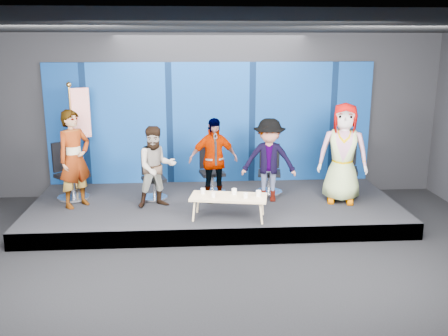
{
  "coord_description": "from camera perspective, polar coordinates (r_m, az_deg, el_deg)",
  "views": [
    {
      "loc": [
        -0.47,
        -6.75,
        3.32
      ],
      "look_at": [
        0.17,
        2.4,
        0.99
      ],
      "focal_mm": 40.0,
      "sensor_mm": 36.0,
      "label": 1
    }
  ],
  "objects": [
    {
      "name": "ground",
      "position": [
        7.53,
        -0.03,
        -11.88
      ],
      "size": [
        10.0,
        10.0,
        0.0
      ],
      "primitive_type": "plane",
      "color": "black",
      "rests_on": "ground"
    },
    {
      "name": "room_walls",
      "position": [
        6.82,
        -0.03,
        6.76
      ],
      "size": [
        10.02,
        8.02,
        3.51
      ],
      "color": "black",
      "rests_on": "ground"
    },
    {
      "name": "riser",
      "position": [
        9.79,
        -1.05,
        -4.64
      ],
      "size": [
        7.0,
        3.0,
        0.3
      ],
      "primitive_type": "cube",
      "color": "black",
      "rests_on": "ground"
    },
    {
      "name": "backdrop",
      "position": [
        10.84,
        -1.49,
        5.14
      ],
      "size": [
        7.0,
        0.08,
        2.6
      ],
      "primitive_type": "cube",
      "color": "#072252",
      "rests_on": "riser"
    },
    {
      "name": "chair_a",
      "position": [
        10.23,
        -17.12,
        -1.39
      ],
      "size": [
        0.9,
        0.9,
        1.13
      ],
      "rotation": [
        0.0,
        0.0,
        0.82
      ],
      "color": "silver",
      "rests_on": "riser"
    },
    {
      "name": "panelist_a",
      "position": [
        9.62,
        -16.72,
        1.0
      ],
      "size": [
        0.77,
        0.79,
        1.83
      ],
      "primitive_type": "imported",
      "rotation": [
        0.0,
        0.0,
        0.82
      ],
      "color": "black",
      "rests_on": "riser"
    },
    {
      "name": "chair_b",
      "position": [
        9.91,
        -8.06,
        -1.75
      ],
      "size": [
        0.66,
        0.66,
        0.94
      ],
      "rotation": [
        0.0,
        0.0,
        0.28
      ],
      "color": "silver",
      "rests_on": "riser"
    },
    {
      "name": "panelist_b",
      "position": [
        9.31,
        -7.74,
        0.12
      ],
      "size": [
        0.87,
        0.76,
        1.53
      ],
      "primitive_type": "imported",
      "rotation": [
        0.0,
        0.0,
        0.28
      ],
      "color": "black",
      "rests_on": "riser"
    },
    {
      "name": "chair_c",
      "position": [
        10.16,
        -1.42,
        -1.08
      ],
      "size": [
        0.67,
        0.67,
        1.01
      ],
      "rotation": [
        0.0,
        0.0,
        0.19
      ],
      "color": "silver",
      "rests_on": "riser"
    },
    {
      "name": "panelist_c",
      "position": [
        9.56,
        -1.24,
        0.92
      ],
      "size": [
        1.01,
        0.57,
        1.63
      ],
      "primitive_type": "imported",
      "rotation": [
        0.0,
        0.0,
        0.19
      ],
      "color": "black",
      "rests_on": "riser"
    },
    {
      "name": "chair_d",
      "position": [
        10.21,
        5.18,
        -1.08
      ],
      "size": [
        0.64,
        0.64,
        1.0
      ],
      "rotation": [
        0.0,
        0.0,
        -0.15
      ],
      "color": "silver",
      "rests_on": "riser"
    },
    {
      "name": "panelist_d",
      "position": [
        9.61,
        5.15,
        0.9
      ],
      "size": [
        1.12,
        0.75,
        1.62
      ],
      "primitive_type": "imported",
      "rotation": [
        0.0,
        0.0,
        -0.15
      ],
      "color": "black",
      "rests_on": "riser"
    },
    {
      "name": "chair_e",
      "position": [
        10.38,
        13.47,
        -0.83
      ],
      "size": [
        0.82,
        0.82,
        1.18
      ],
      "rotation": [
        0.0,
        0.0,
        -0.27
      ],
      "color": "silver",
      "rests_on": "riser"
    },
    {
      "name": "panelist_e",
      "position": [
        9.75,
        13.44,
        1.65
      ],
      "size": [
        1.06,
        0.84,
        1.92
      ],
      "primitive_type": "imported",
      "rotation": [
        0.0,
        0.0,
        -0.27
      ],
      "color": "black",
      "rests_on": "riser"
    },
    {
      "name": "coffee_table",
      "position": [
        8.7,
        0.53,
        -3.43
      ],
      "size": [
        1.4,
        0.8,
        0.41
      ],
      "rotation": [
        0.0,
        0.0,
        -0.19
      ],
      "color": "tan",
      "rests_on": "riser"
    },
    {
      "name": "mug_a",
      "position": [
        8.83,
        -2.42,
        -2.64
      ],
      "size": [
        0.08,
        0.08,
        0.1
      ],
      "primitive_type": "cylinder",
      "color": "silver",
      "rests_on": "coffee_table"
    },
    {
      "name": "mug_b",
      "position": [
        8.62,
        -1.22,
        -3.07
      ],
      "size": [
        0.08,
        0.08,
        0.09
      ],
      "primitive_type": "cylinder",
      "color": "silver",
      "rests_on": "coffee_table"
    },
    {
      "name": "mug_c",
      "position": [
        8.77,
        1.18,
        -2.71
      ],
      "size": [
        0.09,
        0.09,
        0.11
      ],
      "primitive_type": "cylinder",
      "color": "silver",
      "rests_on": "coffee_table"
    },
    {
      "name": "mug_d",
      "position": [
        8.58,
        2.49,
        -3.15
      ],
      "size": [
        0.08,
        0.08,
        0.09
      ],
      "primitive_type": "cylinder",
      "color": "silver",
      "rests_on": "coffee_table"
    },
    {
      "name": "mug_e",
      "position": [
        8.68,
        3.97,
        -2.92
      ],
      "size": [
        0.09,
        0.09,
        0.1
      ],
      "primitive_type": "cylinder",
      "color": "silver",
      "rests_on": "coffee_table"
    },
    {
      "name": "flag_stand",
      "position": [
        10.42,
        -16.3,
        3.6
      ],
      "size": [
        0.5,
        0.3,
        2.26
      ],
      "rotation": [
        0.0,
        0.0,
        0.41
      ],
      "color": "black",
      "rests_on": "riser"
    }
  ]
}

